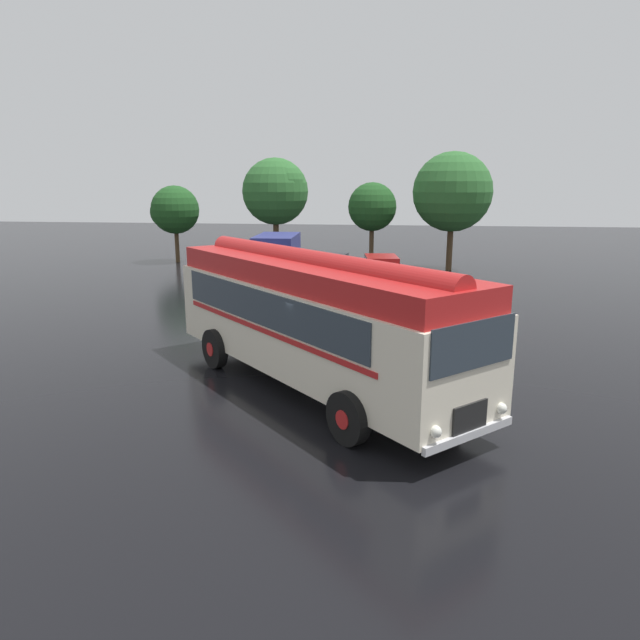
# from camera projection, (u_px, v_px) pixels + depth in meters

# --- Properties ---
(ground_plane) EXTENTS (120.00, 120.00, 0.00)m
(ground_plane) POSITION_uv_depth(u_px,v_px,m) (345.00, 395.00, 13.96)
(ground_plane) COLOR black
(vintage_bus) EXTENTS (8.72, 9.00, 3.49)m
(vintage_bus) POSITION_uv_depth(u_px,v_px,m) (312.00, 315.00, 14.08)
(vintage_bus) COLOR silver
(vintage_bus) RESTS_ON ground
(car_near_left) EXTENTS (2.32, 4.37, 1.66)m
(car_near_left) POSITION_uv_depth(u_px,v_px,m) (329.00, 272.00, 28.03)
(car_near_left) COLOR black
(car_near_left) RESTS_ON ground
(car_mid_left) EXTENTS (2.36, 4.38, 1.66)m
(car_mid_left) POSITION_uv_depth(u_px,v_px,m) (381.00, 273.00, 27.56)
(car_mid_left) COLOR maroon
(car_mid_left) RESTS_ON ground
(box_van) EXTENTS (2.55, 5.86, 2.50)m
(box_van) POSITION_uv_depth(u_px,v_px,m) (275.00, 259.00, 28.74)
(box_van) COLOR navy
(box_van) RESTS_ON ground
(tree_far_left) EXTENTS (3.16, 3.10, 4.97)m
(tree_far_left) POSITION_uv_depth(u_px,v_px,m) (173.00, 210.00, 37.00)
(tree_far_left) COLOR #4C3823
(tree_far_left) RESTS_ON ground
(tree_left_of_centre) EXTENTS (4.18, 4.18, 6.67)m
(tree_left_of_centre) POSITION_uv_depth(u_px,v_px,m) (277.00, 190.00, 35.96)
(tree_left_of_centre) COLOR #4C3823
(tree_left_of_centre) RESTS_ON ground
(tree_centre) EXTENTS (2.88, 2.88, 5.16)m
(tree_centre) POSITION_uv_depth(u_px,v_px,m) (371.00, 207.00, 33.94)
(tree_centre) COLOR #4C3823
(tree_centre) RESTS_ON ground
(tree_right_of_centre) EXTENTS (4.60, 4.60, 6.89)m
(tree_right_of_centre) POSITION_uv_depth(u_px,v_px,m) (451.00, 192.00, 33.12)
(tree_right_of_centre) COLOR #4C3823
(tree_right_of_centre) RESTS_ON ground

